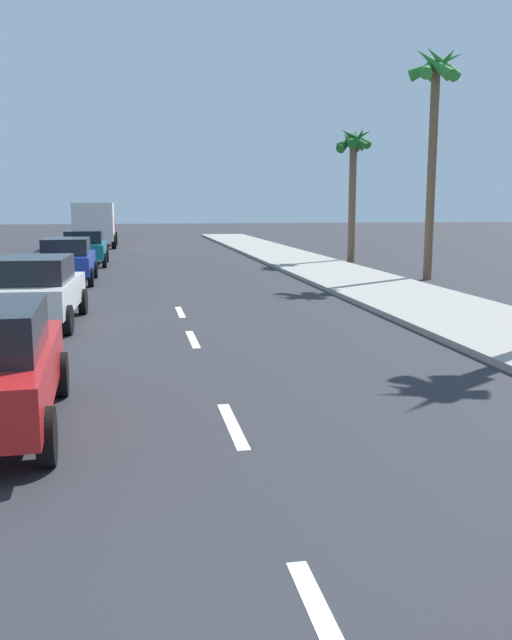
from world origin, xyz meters
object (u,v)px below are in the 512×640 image
Objects in this scene: parked_car_white at (36,289)px; parked_car_blue at (67,259)px; palm_tree_distant at (353,156)px; parked_car_teal at (85,247)px; palm_tree_far at (435,98)px; delivery_truck at (95,224)px.

parked_car_white is 1.01× the size of parked_car_blue.
parked_car_blue is 0.63× the size of palm_tree_distant.
parked_car_white is 15.51m from parked_car_teal.
palm_tree_far reaches higher than palm_tree_distant.
palm_tree_far is (12.80, 7.18, 5.58)m from parked_car_white.
parked_car_white and parked_car_blue have the same top height.
parked_car_teal is at bearing -89.14° from delivery_truck.
parked_car_white is 15.70m from palm_tree_far.
parked_car_blue and parked_car_teal have the same top height.
parked_car_teal is at bearing 92.38° from parked_car_white.
palm_tree_far is (12.71, -8.33, 5.57)m from parked_car_teal.
delivery_truck is at bearing 92.90° from parked_car_white.
palm_tree_far is 7.89m from palm_tree_distant.
parked_car_white and parked_car_teal have the same top height.
parked_car_blue is 14.62m from palm_tree_distant.
parked_car_teal is at bearing 177.32° from palm_tree_distant.
parked_car_blue is at bearing -91.24° from parked_car_teal.
palm_tree_distant is (12.34, -0.58, 4.12)m from parked_car_teal.
parked_car_teal is 0.68× the size of delivery_truck.
delivery_truck reaches higher than parked_car_blue.
palm_tree_distant is (12.49, 6.39, 4.12)m from parked_car_blue.
delivery_truck is at bearing 90.84° from parked_car_teal.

